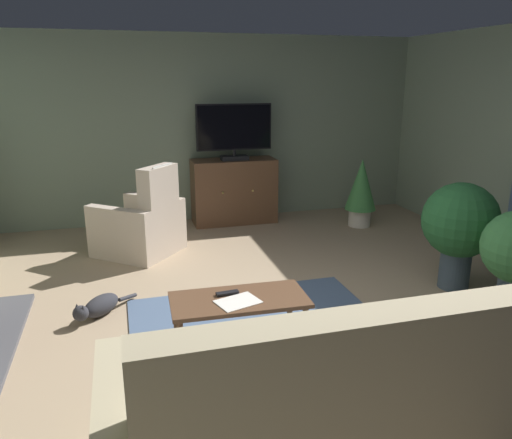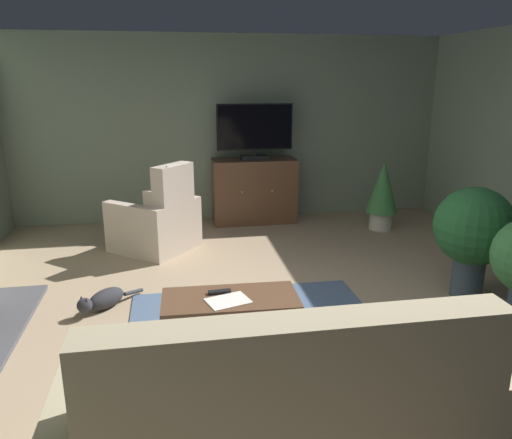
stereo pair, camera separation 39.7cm
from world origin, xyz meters
name	(u,v)px [view 2 (the right image)]	position (x,y,z in m)	size (l,w,h in m)	color
ground_plane	(286,330)	(0.00, 0.00, -0.02)	(6.74, 7.52, 0.04)	tan
wall_back	(231,129)	(0.00, 3.51, 1.30)	(6.74, 0.10, 2.59)	gray
rug_central	(261,342)	(-0.25, -0.20, 0.01)	(2.10, 2.10, 0.01)	slate
tv_cabinet	(254,192)	(0.27, 3.16, 0.43)	(1.18, 0.50, 0.91)	#402A1C
television	(255,130)	(0.27, 3.11, 1.31)	(1.04, 0.20, 0.76)	black
coffee_table	(230,304)	(-0.50, -0.29, 0.40)	(1.02, 0.51, 0.46)	brown
tv_remote	(220,292)	(-0.57, -0.22, 0.47)	(0.17, 0.05, 0.02)	black
folded_newspaper	(228,301)	(-0.52, -0.36, 0.46)	(0.30, 0.22, 0.01)	silver
sofa_floral	(283,420)	(-0.38, -1.55, 0.35)	(2.17, 0.90, 1.06)	tan
armchair_by_fireplace	(157,223)	(-1.08, 2.18, 0.33)	(1.16, 1.16, 1.08)	#C6B29E
potted_plant_small_fern_corner	(383,192)	(1.92, 2.50, 0.52)	(0.43, 0.43, 0.94)	beige
potted_plant_leafy_by_curtain	(473,230)	(1.85, 0.32, 0.66)	(0.73, 0.73, 1.06)	#3D4C5B
cat	(103,299)	(-1.54, 0.62, 0.09)	(0.54, 0.51, 0.20)	#2D2D33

